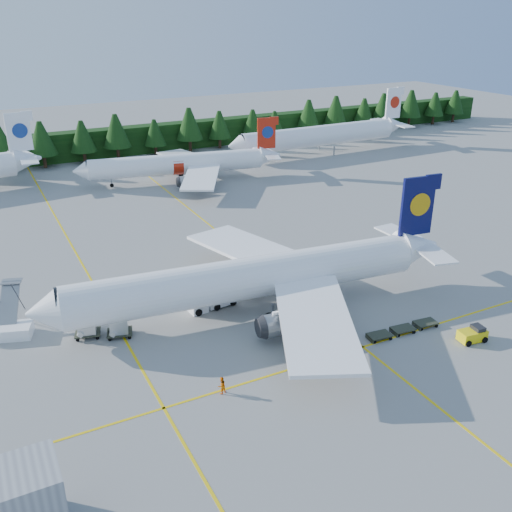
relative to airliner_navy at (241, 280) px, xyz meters
name	(u,v)px	position (x,y,z in m)	size (l,w,h in m)	color
ground	(278,333)	(1.47, -5.37, -3.87)	(320.00, 320.00, 0.00)	gray
taxi_stripe_a	(93,283)	(-12.53, 14.63, -3.87)	(0.25, 120.00, 0.01)	yellow
taxi_stripe_b	(244,252)	(7.47, 14.63, -3.87)	(0.25, 120.00, 0.01)	yellow
taxi_stripe_cross	(310,363)	(1.47, -11.37, -3.87)	(80.00, 0.25, 0.01)	yellow
treeline_hedge	(93,144)	(1.47, 76.63, -0.87)	(220.00, 4.00, 6.00)	black
terminal_building	(11,509)	(-24.53, -19.37, -1.27)	(6.00, 4.00, 5.20)	#989BA1
airliner_navy	(241,280)	(0.00, 0.00, 0.00)	(44.26, 36.25, 12.88)	white
airliner_red	(174,165)	(10.71, 50.77, -0.57)	(37.52, 30.61, 10.99)	white
airliner_far_right	(314,136)	(45.63, 57.48, 0.22)	(44.93, 5.36, 13.07)	white
airstairs	(8,327)	(-22.55, 6.54, -2.97)	(5.11, 6.94, 4.14)	white
service_truck	(212,296)	(-2.25, 2.66, -2.60)	(5.49, 2.45, 2.57)	white
baggage_tug	(473,334)	(17.69, -15.31, -3.17)	(2.84, 1.75, 1.44)	yellow
dolly_train	(403,329)	(12.69, -10.99, -3.44)	(8.16, 1.89, 0.13)	#303425
uld_pair	(103,325)	(-14.19, 1.98, -2.61)	(5.68, 3.83, 1.87)	#303425
crew_a	(353,335)	(6.95, -10.39, -2.95)	(0.68, 0.44, 1.85)	#FF4105
crew_b	(222,385)	(-7.52, -11.73, -3.09)	(0.77, 0.60, 1.58)	orange
crew_c	(335,324)	(6.74, -7.60, -3.07)	(0.66, 0.45, 1.61)	orange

